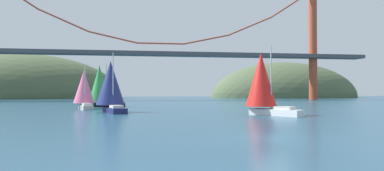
{
  "coord_description": "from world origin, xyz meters",
  "views": [
    {
      "loc": [
        -8.68,
        -21.76,
        2.97
      ],
      "look_at": [
        0.0,
        31.66,
        3.81
      ],
      "focal_mm": 33.67,
      "sensor_mm": 36.0,
      "label": 1
    }
  ],
  "objects_px": {
    "sailboat_navy_sail": "(111,85)",
    "sailboat_green_sail": "(100,85)",
    "sailboat_red_spinnaker": "(262,83)",
    "sailboat_pink_spinnaker": "(84,88)"
  },
  "relations": [
    {
      "from": "sailboat_navy_sail",
      "to": "sailboat_green_sail",
      "type": "bearing_deg",
      "value": 99.71
    },
    {
      "from": "sailboat_red_spinnaker",
      "to": "sailboat_navy_sail",
      "type": "height_order",
      "value": "sailboat_red_spinnaker"
    },
    {
      "from": "sailboat_pink_spinnaker",
      "to": "sailboat_green_sail",
      "type": "bearing_deg",
      "value": 78.26
    },
    {
      "from": "sailboat_green_sail",
      "to": "sailboat_red_spinnaker",
      "type": "bearing_deg",
      "value": -50.91
    },
    {
      "from": "sailboat_pink_spinnaker",
      "to": "sailboat_green_sail",
      "type": "xyz_separation_m",
      "value": [
        1.8,
        8.67,
        0.77
      ]
    },
    {
      "from": "sailboat_pink_spinnaker",
      "to": "sailboat_navy_sail",
      "type": "height_order",
      "value": "sailboat_navy_sail"
    },
    {
      "from": "sailboat_navy_sail",
      "to": "sailboat_red_spinnaker",
      "type": "bearing_deg",
      "value": -25.67
    },
    {
      "from": "sailboat_red_spinnaker",
      "to": "sailboat_navy_sail",
      "type": "relative_size",
      "value": 1.03
    },
    {
      "from": "sailboat_pink_spinnaker",
      "to": "sailboat_green_sail",
      "type": "height_order",
      "value": "sailboat_green_sail"
    },
    {
      "from": "sailboat_red_spinnaker",
      "to": "sailboat_pink_spinnaker",
      "type": "height_order",
      "value": "sailboat_red_spinnaker"
    }
  ]
}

